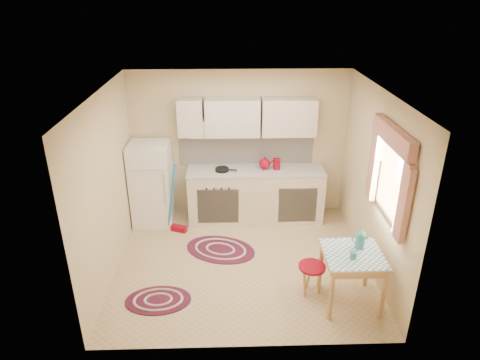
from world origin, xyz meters
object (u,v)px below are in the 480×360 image
stool (311,279)px  base_cabinets (255,195)px  table (350,278)px  fridge (152,184)px

stool → base_cabinets: bearing=106.9°
table → fridge: bearing=142.5°
table → stool: bearing=157.1°
base_cabinets → stool: base_cabinets is taller
fridge → table: (2.78, -2.13, -0.34)m
table → stool: (-0.45, 0.19, -0.15)m
fridge → table: fridge is taller
base_cabinets → stool: size_ratio=5.36×
fridge → stool: 3.07m
stool → fridge: bearing=140.2°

